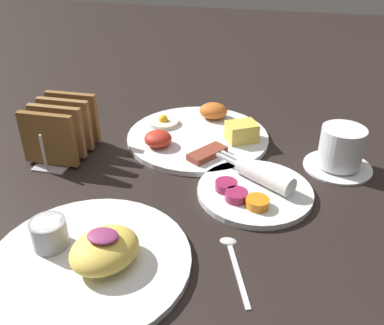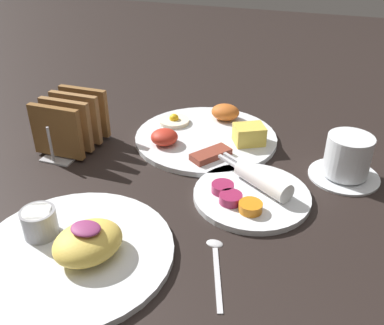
% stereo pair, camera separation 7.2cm
% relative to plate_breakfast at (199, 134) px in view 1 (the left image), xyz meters
% --- Properties ---
extents(ground_plane, '(3.00, 3.00, 0.00)m').
position_rel_plate_breakfast_xyz_m(ground_plane, '(-0.07, -0.20, -0.01)').
color(ground_plane, black).
extents(plate_breakfast, '(0.28, 0.28, 0.05)m').
position_rel_plate_breakfast_xyz_m(plate_breakfast, '(0.00, 0.00, 0.00)').
color(plate_breakfast, white).
rests_on(plate_breakfast, ground_plane).
extents(plate_condiments, '(0.19, 0.19, 0.04)m').
position_rel_plate_breakfast_xyz_m(plate_condiments, '(0.13, -0.17, 0.00)').
color(plate_condiments, white).
rests_on(plate_condiments, ground_plane).
extents(plate_foreground, '(0.27, 0.27, 0.06)m').
position_rel_plate_breakfast_xyz_m(plate_foreground, '(-0.07, -0.38, 0.00)').
color(plate_foreground, white).
rests_on(plate_foreground, ground_plane).
extents(toast_rack, '(0.10, 0.15, 0.10)m').
position_rel_plate_breakfast_xyz_m(toast_rack, '(-0.24, -0.11, 0.04)').
color(toast_rack, '#B7B7BC').
rests_on(toast_rack, ground_plane).
extents(coffee_cup, '(0.12, 0.12, 0.08)m').
position_rel_plate_breakfast_xyz_m(coffee_cup, '(0.26, -0.06, 0.03)').
color(coffee_cup, white).
rests_on(coffee_cup, ground_plane).
extents(teaspoon, '(0.06, 0.12, 0.01)m').
position_rel_plate_breakfast_xyz_m(teaspoon, '(0.11, -0.32, -0.01)').
color(teaspoon, silver).
rests_on(teaspoon, ground_plane).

